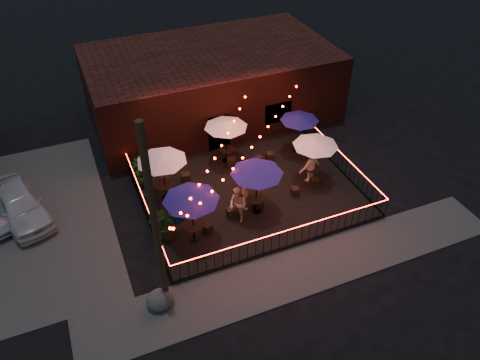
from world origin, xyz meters
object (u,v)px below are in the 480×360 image
at_px(cafe_table_2, 257,171).
at_px(cafe_table_5, 300,118).
at_px(cooler, 178,211).
at_px(cafe_table_4, 316,143).
at_px(boulder, 160,300).
at_px(cafe_table_1, 162,158).
at_px(cafe_table_3, 226,125).
at_px(cafe_table_0, 191,197).
at_px(utility_pole, 155,225).

xyz_separation_m(cafe_table_2, cafe_table_5, (4.05, 3.60, -0.31)).
relative_size(cafe_table_5, cooler, 3.00).
bearing_deg(cafe_table_2, cafe_table_5, 41.58).
bearing_deg(cafe_table_4, boulder, -153.87).
xyz_separation_m(cafe_table_1, cafe_table_3, (3.75, 1.70, -0.10)).
distance_m(cafe_table_0, boulder, 4.13).
bearing_deg(utility_pole, cafe_table_0, 52.79).
relative_size(cafe_table_5, boulder, 2.66).
bearing_deg(cafe_table_3, cafe_table_0, -125.10).
relative_size(utility_pole, cooler, 9.32).
height_order(cafe_table_3, cafe_table_5, cafe_table_3).
xyz_separation_m(cafe_table_0, cafe_table_5, (7.23, 4.19, -0.32)).
bearing_deg(utility_pole, cafe_table_5, 36.42).
relative_size(cafe_table_0, boulder, 2.89).
bearing_deg(cooler, utility_pole, -133.06).
bearing_deg(cooler, boulder, -135.45).
relative_size(cafe_table_0, cafe_table_4, 1.11).
relative_size(cafe_table_0, cafe_table_1, 1.01).
xyz_separation_m(cafe_table_3, boulder, (-5.61, -7.53, -2.00)).
bearing_deg(cafe_table_3, cafe_table_1, -155.57).
bearing_deg(boulder, cafe_table_0, 50.64).
xyz_separation_m(cafe_table_2, boulder, (-5.41, -3.32, -2.13)).
xyz_separation_m(cafe_table_1, cafe_table_5, (7.60, 1.09, -0.28)).
distance_m(cafe_table_3, cooler, 5.22).
distance_m(cafe_table_2, boulder, 6.70).
relative_size(utility_pole, cafe_table_2, 2.68).
height_order(cafe_table_5, boulder, cafe_table_5).
bearing_deg(cafe_table_4, cafe_table_1, 168.47).
bearing_deg(cafe_table_1, cooler, -85.63).
relative_size(cafe_table_1, cafe_table_5, 1.07).
distance_m(cafe_table_5, boulder, 11.87).
bearing_deg(cafe_table_5, cafe_table_1, -171.84).
distance_m(cafe_table_2, cafe_table_3, 4.22).
bearing_deg(cafe_table_2, cafe_table_1, 144.75).
xyz_separation_m(cafe_table_1, cafe_table_2, (3.55, -2.51, 0.03)).
bearing_deg(cafe_table_0, cafe_table_2, 10.58).
height_order(utility_pole, cafe_table_5, utility_pole).
bearing_deg(cooler, cafe_table_2, -35.03).
bearing_deg(cafe_table_3, cooler, -137.64).
distance_m(utility_pole, boulder, 3.63).
xyz_separation_m(utility_pole, cafe_table_4, (8.67, 4.25, -1.64)).
height_order(cafe_table_1, cooler, cafe_table_1).
bearing_deg(cafe_table_3, cafe_table_2, -92.73).
height_order(cafe_table_0, cafe_table_5, cafe_table_0).
height_order(cafe_table_3, boulder, cafe_table_3).
bearing_deg(cafe_table_1, cafe_table_4, -11.53).
bearing_deg(cafe_table_4, cooler, -178.68).
bearing_deg(cafe_table_3, cafe_table_4, -43.39).
height_order(cafe_table_3, cafe_table_4, cafe_table_3).
height_order(utility_pole, cafe_table_4, utility_pole).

